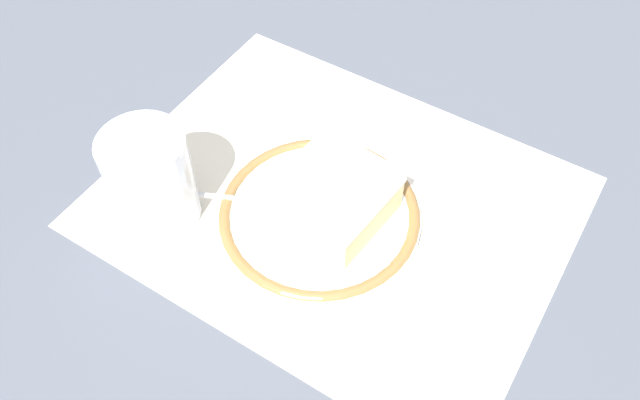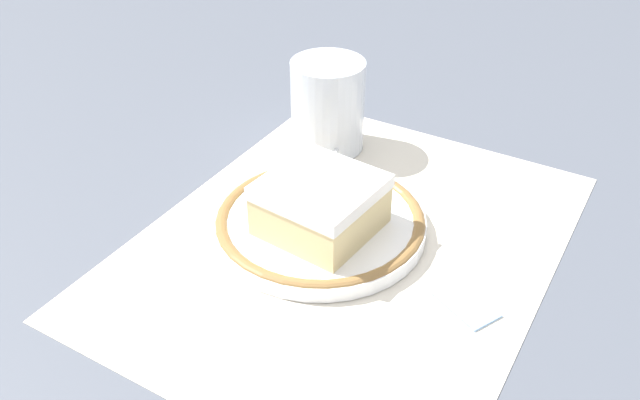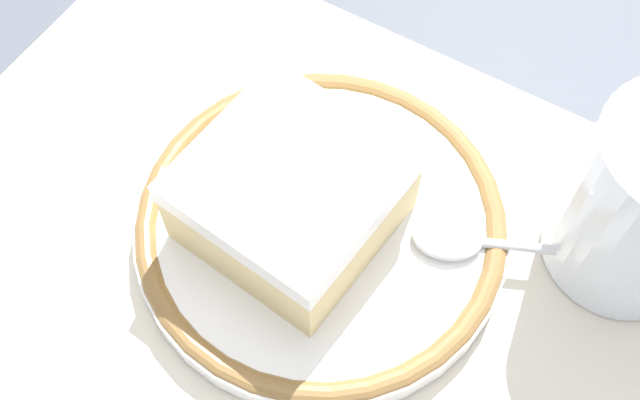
% 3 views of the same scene
% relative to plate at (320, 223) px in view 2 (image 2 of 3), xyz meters
% --- Properties ---
extents(ground_plane, '(2.40, 2.40, 0.00)m').
position_rel_plate_xyz_m(ground_plane, '(0.00, -0.03, -0.01)').
color(ground_plane, '#4C515B').
extents(placemat, '(0.43, 0.34, 0.00)m').
position_rel_plate_xyz_m(placemat, '(0.00, -0.03, -0.01)').
color(placemat, beige).
rests_on(placemat, ground_plane).
extents(plate, '(0.19, 0.19, 0.02)m').
position_rel_plate_xyz_m(plate, '(0.00, 0.00, 0.00)').
color(plate, white).
rests_on(plate, placemat).
extents(cake_slice, '(0.10, 0.10, 0.05)m').
position_rel_plate_xyz_m(cake_slice, '(-0.01, -0.01, 0.03)').
color(cake_slice, beige).
rests_on(cake_slice, plate).
extents(spoon, '(0.14, 0.08, 0.01)m').
position_rel_plate_xyz_m(spoon, '(0.08, 0.03, 0.01)').
color(spoon, silver).
rests_on(spoon, plate).
extents(cup, '(0.08, 0.08, 0.10)m').
position_rel_plate_xyz_m(cup, '(0.14, 0.07, 0.03)').
color(cup, silver).
rests_on(cup, placemat).
extents(sugar_packet, '(0.05, 0.06, 0.01)m').
position_rel_plate_xyz_m(sugar_packet, '(-0.02, -0.15, -0.01)').
color(sugar_packet, '#8CB2E0').
rests_on(sugar_packet, placemat).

